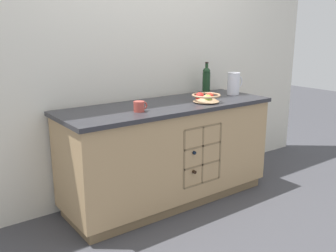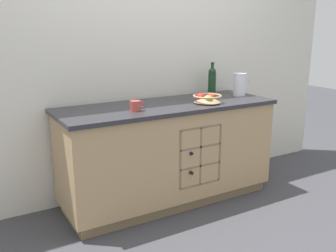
{
  "view_description": "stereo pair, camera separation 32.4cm",
  "coord_description": "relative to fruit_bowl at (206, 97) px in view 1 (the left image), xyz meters",
  "views": [
    {
      "loc": [
        -1.86,
        -2.53,
        1.5
      ],
      "look_at": [
        0.0,
        0.0,
        0.69
      ],
      "focal_mm": 40.0,
      "sensor_mm": 36.0,
      "label": 1
    },
    {
      "loc": [
        -1.59,
        -2.71,
        1.5
      ],
      "look_at": [
        0.0,
        0.0,
        0.69
      ],
      "focal_mm": 40.0,
      "sensor_mm": 36.0,
      "label": 2
    }
  ],
  "objects": [
    {
      "name": "back_wall",
      "position": [
        -0.31,
        0.52,
        0.35
      ],
      "size": [
        4.4,
        0.06,
        2.55
      ],
      "primitive_type": "cube",
      "color": "silver",
      "rests_on": "ground_plane"
    },
    {
      "name": "white_pitcher",
      "position": [
        0.49,
        0.15,
        0.07
      ],
      "size": [
        0.19,
        0.12,
        0.22
      ],
      "color": "white",
      "rests_on": "kitchen_island"
    },
    {
      "name": "ceramic_mug",
      "position": [
        -0.67,
        0.02,
        -0.0
      ],
      "size": [
        0.12,
        0.08,
        0.08
      ],
      "color": "#B7473D",
      "rests_on": "kitchen_island"
    },
    {
      "name": "standing_wine_bottle",
      "position": [
        0.29,
        0.33,
        0.09
      ],
      "size": [
        0.08,
        0.08,
        0.31
      ],
      "color": "#19381E",
      "rests_on": "kitchen_island"
    },
    {
      "name": "kitchen_island",
      "position": [
        -0.31,
        0.13,
        -0.48
      ],
      "size": [
        1.9,
        0.67,
        0.88
      ],
      "color": "olive",
      "rests_on": "ground_plane"
    },
    {
      "name": "ground_plane",
      "position": [
        -0.31,
        0.13,
        -0.93
      ],
      "size": [
        14.0,
        14.0,
        0.0
      ],
      "primitive_type": "plane",
      "color": "#424247"
    },
    {
      "name": "fruit_bowl",
      "position": [
        0.0,
        0.0,
        0.0
      ],
      "size": [
        0.25,
        0.25,
        0.09
      ],
      "color": "tan",
      "rests_on": "kitchen_island"
    }
  ]
}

